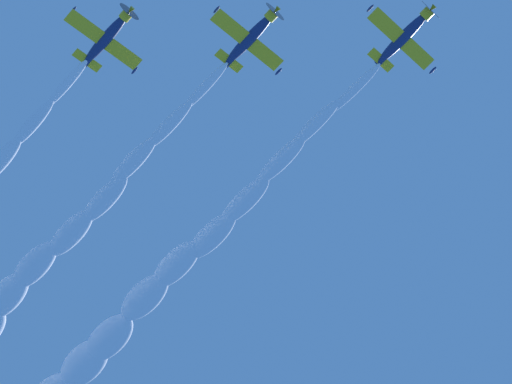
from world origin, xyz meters
TOP-DOWN VIEW (x-y plane):
  - airplane_lead at (-1.23, 6.56)m, footprint 7.41×7.60m
  - airplane_left_wingman at (12.94, 9.63)m, footprint 7.38×7.59m
  - airplane_right_wingman at (26.57, 12.49)m, footprint 7.41×7.59m
  - smoke_trail_lead at (32.59, -16.50)m, footprint 46.43×33.00m

SIDE VIEW (x-z plane):
  - smoke_trail_lead at x=32.59m, z-range 80.92..85.48m
  - airplane_lead at x=-1.23m, z-range 82.79..85.71m
  - airplane_left_wingman at x=12.94m, z-range 83.45..86.30m
  - airplane_right_wingman at x=26.57m, z-range 84.94..87.88m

